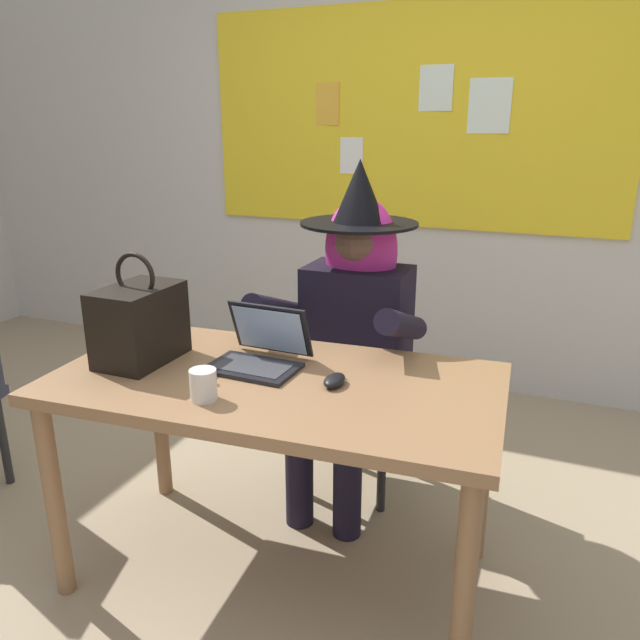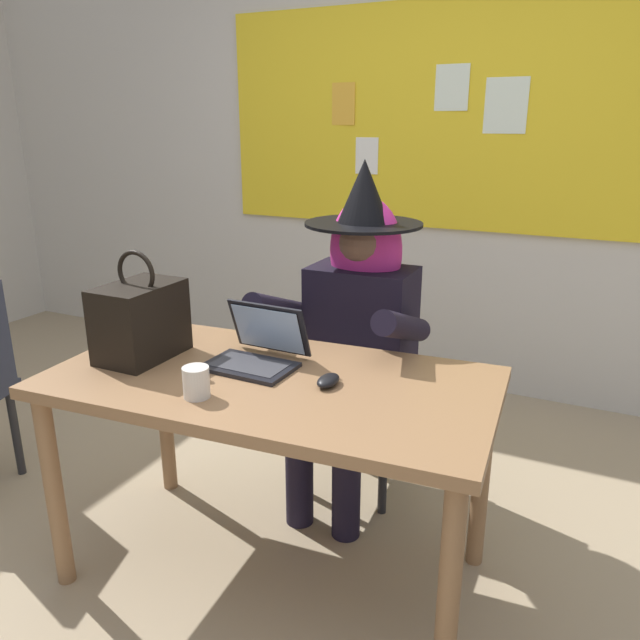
# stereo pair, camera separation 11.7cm
# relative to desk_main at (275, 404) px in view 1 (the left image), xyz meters

# --- Properties ---
(ground_plane) EXTENTS (24.00, 24.00, 0.00)m
(ground_plane) POSITION_rel_desk_main_xyz_m (-0.10, 0.00, -0.66)
(ground_plane) COLOR tan
(wall_back_bulletin) EXTENTS (6.56, 2.13, 2.84)m
(wall_back_bulletin) POSITION_rel_desk_main_xyz_m (-0.10, 1.95, 0.77)
(wall_back_bulletin) COLOR beige
(wall_back_bulletin) RESTS_ON ground
(desk_main) EXTENTS (1.48, 0.85, 0.75)m
(desk_main) POSITION_rel_desk_main_xyz_m (0.00, 0.00, 0.00)
(desk_main) COLOR #8E6642
(desk_main) RESTS_ON ground
(chair_at_desk) EXTENTS (0.44, 0.44, 0.91)m
(chair_at_desk) POSITION_rel_desk_main_xyz_m (0.04, 0.73, -0.15)
(chair_at_desk) COLOR #2D3347
(chair_at_desk) RESTS_ON ground
(person_costumed) EXTENTS (0.59, 0.70, 1.40)m
(person_costumed) POSITION_rel_desk_main_xyz_m (0.05, 0.61, 0.13)
(person_costumed) COLOR black
(person_costumed) RESTS_ON ground
(laptop) EXTENTS (0.30, 0.27, 0.20)m
(laptop) POSITION_rel_desk_main_xyz_m (-0.10, 0.08, 0.14)
(laptop) COLOR black
(laptop) RESTS_ON desk_main
(computer_mouse) EXTENTS (0.06, 0.11, 0.03)m
(computer_mouse) POSITION_rel_desk_main_xyz_m (0.20, 0.02, 0.11)
(computer_mouse) COLOR black
(computer_mouse) RESTS_ON desk_main
(handbag) EXTENTS (0.20, 0.30, 0.38)m
(handbag) POSITION_rel_desk_main_xyz_m (-0.49, -0.03, 0.23)
(handbag) COLOR black
(handbag) RESTS_ON desk_main
(coffee_mug) EXTENTS (0.08, 0.08, 0.09)m
(coffee_mug) POSITION_rel_desk_main_xyz_m (-0.12, -0.22, 0.14)
(coffee_mug) COLOR silver
(coffee_mug) RESTS_ON desk_main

